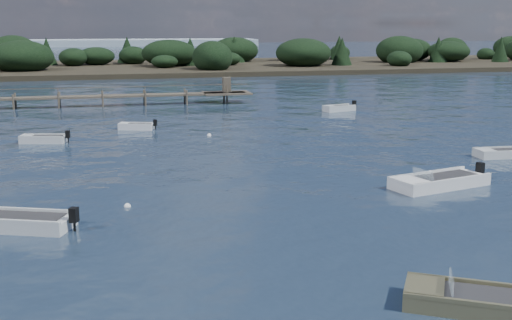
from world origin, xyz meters
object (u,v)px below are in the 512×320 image
object	(u,v)px
dinghy_mid_white_a	(439,184)
dinghy_mid_grey	(16,224)
tender_far_white	(136,128)
tender_far_grey	(43,140)
dinghy_extra_a	(507,155)
dinghy_near_olive	(487,305)
tender_far_grey_b	(339,109)

from	to	relation	value
dinghy_mid_white_a	dinghy_mid_grey	bearing A→B (deg)	-174.22
dinghy_mid_grey	tender_far_white	bearing A→B (deg)	75.51
dinghy_mid_grey	tender_far_grey	size ratio (longest dim) A/B	1.42
tender_far_white	dinghy_mid_white_a	size ratio (longest dim) A/B	0.53
dinghy_extra_a	tender_far_grey	distance (m)	31.44
dinghy_mid_white_a	tender_far_grey	world-z (taller)	dinghy_mid_white_a
dinghy_mid_grey	tender_far_grey	world-z (taller)	dinghy_mid_grey
tender_far_white	dinghy_near_olive	xyz separation A→B (m)	(8.10, -35.95, 0.02)
tender_far_white	dinghy_near_olive	distance (m)	36.85
dinghy_extra_a	dinghy_near_olive	size ratio (longest dim) A/B	0.88
dinghy_extra_a	tender_far_grey_b	world-z (taller)	tender_far_grey_b
tender_far_grey_b	tender_far_white	bearing A→B (deg)	-161.83
dinghy_extra_a	dinghy_mid_grey	distance (m)	29.66
dinghy_near_olive	dinghy_extra_a	bearing A→B (deg)	54.05
tender_far_white	dinghy_near_olive	size ratio (longest dim) A/B	0.62
dinghy_extra_a	tender_far_white	bearing A→B (deg)	143.54
dinghy_extra_a	tender_far_grey_b	bearing A→B (deg)	96.39
dinghy_extra_a	dinghy_near_olive	distance (m)	24.10
dinghy_mid_white_a	dinghy_extra_a	world-z (taller)	dinghy_mid_white_a
dinghy_extra_a	dinghy_mid_grey	size ratio (longest dim) A/B	0.87
dinghy_mid_white_a	tender_far_grey_b	size ratio (longest dim) A/B	1.63
tender_far_grey_b	dinghy_extra_a	bearing A→B (deg)	-83.61
tender_far_grey_b	dinghy_near_olive	xyz separation A→B (m)	(-11.58, -42.41, -0.01)
tender_far_white	tender_far_grey_b	distance (m)	20.72
tender_far_grey	tender_far_grey_b	xyz separation A→B (m)	(26.45, 10.77, 0.01)
tender_far_grey	tender_far_grey_b	bearing A→B (deg)	22.17
dinghy_mid_grey	dinghy_near_olive	world-z (taller)	dinghy_near_olive
tender_far_white	dinghy_mid_grey	size ratio (longest dim) A/B	0.62
tender_far_grey_b	tender_far_grey	bearing A→B (deg)	-157.83
dinghy_mid_grey	tender_far_grey_b	bearing A→B (deg)	49.92
dinghy_mid_white_a	dinghy_extra_a	xyz separation A→B (m)	(8.08, 5.92, -0.03)
dinghy_extra_a	dinghy_mid_white_a	bearing A→B (deg)	-143.77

